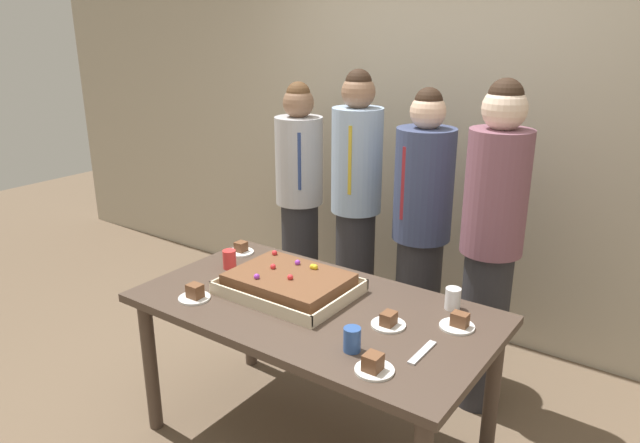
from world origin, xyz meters
The scene contains 17 objects.
ground_plane centered at (0.00, 0.00, 0.00)m, with size 12.00×12.00×0.00m, color brown.
interior_back_panel centered at (0.00, 1.60, 1.50)m, with size 8.00×0.12×3.00m, color #B2A893.
party_table centered at (0.00, 0.00, 0.68)m, with size 1.66×0.90×0.77m.
sheet_cake centered at (-0.17, 0.04, 0.82)m, with size 0.61×0.46×0.12m.
plated_slice_near_left centered at (-0.71, 0.29, 0.79)m, with size 0.15×0.15×0.06m.
plated_slice_near_right centered at (0.38, 0.02, 0.79)m, with size 0.15×0.15×0.07m.
plated_slice_far_left centered at (0.51, -0.31, 0.79)m, with size 0.15×0.15×0.07m.
plated_slice_far_right centered at (0.63, 0.18, 0.79)m, with size 0.15×0.15×0.07m.
plated_slice_center_front centered at (-0.49, -0.28, 0.79)m, with size 0.15×0.15×0.08m.
drink_cup_nearest centered at (-0.61, 0.09, 0.82)m, with size 0.07×0.07×0.10m, color red.
drink_cup_middle centered at (0.54, 0.33, 0.82)m, with size 0.07×0.07×0.10m, color white.
drink_cup_far_end centered at (0.36, -0.24, 0.82)m, with size 0.07×0.07×0.10m, color #2D5199.
cake_server_utensil centered at (0.60, -0.09, 0.77)m, with size 0.03×0.20×0.01m, color silver.
person_serving_front centered at (0.53, 0.81, 0.93)m, with size 0.31×0.31×1.76m.
person_green_shirt_behind centered at (0.07, 0.97, 0.87)m, with size 0.33×0.33×1.68m.
person_striped_tie_right centered at (-0.94, 1.13, 0.86)m, with size 0.32×0.32×1.64m.
person_far_right_suit centered at (-0.40, 1.00, 0.92)m, with size 0.31×0.31×1.75m.
Camera 1 is at (1.44, -1.96, 1.99)m, focal length 32.86 mm.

